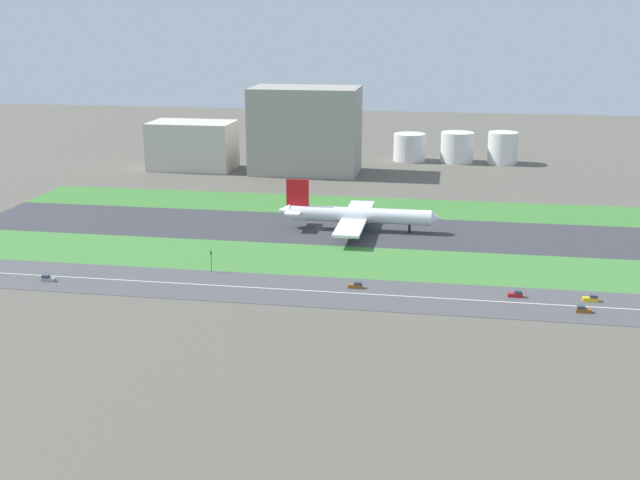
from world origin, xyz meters
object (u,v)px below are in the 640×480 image
at_px(car_0, 356,285).
at_px(terminal_building, 193,145).
at_px(fuel_tank_west, 409,147).
at_px(airliner, 356,215).
at_px(car_4, 591,298).
at_px(car_3, 583,310).
at_px(car_2, 48,279).
at_px(traffic_light, 211,260).
at_px(car_1, 516,294).
at_px(fuel_tank_centre, 457,147).
at_px(fuel_tank_east, 503,148).
at_px(hangar_building, 306,130).

bearing_deg(car_0, terminal_building, 121.90).
height_order(terminal_building, fuel_tank_west, terminal_building).
bearing_deg(airliner, car_4, -40.56).
bearing_deg(car_0, car_3, -8.49).
xyz_separation_m(car_2, car_3, (165.51, 0.00, 0.00)).
bearing_deg(car_3, fuel_tank_west, -74.90).
xyz_separation_m(car_0, fuel_tank_west, (3.04, 227.00, 6.98)).
relative_size(car_0, fuel_tank_west, 0.24).
bearing_deg(traffic_light, car_1, -4.65).
bearing_deg(fuel_tank_centre, car_2, -118.54).
height_order(traffic_light, fuel_tank_east, fuel_tank_east).
bearing_deg(fuel_tank_centre, fuel_tank_west, 180.00).
xyz_separation_m(car_3, fuel_tank_west, (-63.96, 237.00, 6.98)).
distance_m(terminal_building, fuel_tank_centre, 150.63).
bearing_deg(fuel_tank_west, airliner, -94.20).
relative_size(car_2, car_0, 1.00).
distance_m(traffic_light, fuel_tank_centre, 233.13).
xyz_separation_m(car_1, hangar_building, (-98.90, 182.00, 21.85)).
height_order(car_4, car_2, same).
distance_m(fuel_tank_west, fuel_tank_centre, 27.37).
bearing_deg(fuel_tank_east, car_1, -91.83).
bearing_deg(car_4, car_2, -176.62).
bearing_deg(car_3, airliner, -45.88).
xyz_separation_m(car_0, fuel_tank_east, (56.11, 227.00, 8.07)).
height_order(car_2, fuel_tank_west, fuel_tank_west).
xyz_separation_m(car_3, fuel_tank_east, (-10.90, 237.00, 8.07)).
height_order(car_3, fuel_tank_centre, fuel_tank_centre).
distance_m(airliner, car_2, 119.13).
bearing_deg(fuel_tank_centre, traffic_light, -110.02).
bearing_deg(car_0, car_2, -174.20).
relative_size(airliner, fuel_tank_centre, 3.49).
bearing_deg(fuel_tank_east, hangar_building, -157.03).
relative_size(traffic_light, hangar_building, 0.13).
bearing_deg(terminal_building, fuel_tank_east, 14.88).
bearing_deg(car_2, traffic_light, -159.88).
bearing_deg(car_0, traffic_light, 170.81).
bearing_deg(fuel_tank_west, hangar_building, -139.71).
xyz_separation_m(car_3, fuel_tank_centre, (-36.61, 237.00, 7.71)).
xyz_separation_m(car_4, fuel_tank_west, (-67.77, 227.00, 6.98)).
xyz_separation_m(airliner, car_2, (-89.88, -78.00, -5.31)).
distance_m(car_1, car_0, 48.86).
bearing_deg(terminal_building, traffic_light, -69.84).
relative_size(car_4, fuel_tank_west, 0.24).
xyz_separation_m(airliner, hangar_building, (-41.41, 114.00, 16.54)).
distance_m(car_2, car_0, 99.02).
relative_size(car_1, car_3, 1.00).
xyz_separation_m(fuel_tank_west, fuel_tank_centre, (27.36, 0.00, 0.74)).
height_order(car_3, fuel_tank_west, fuel_tank_west).
bearing_deg(traffic_light, fuel_tank_east, 64.28).
distance_m(airliner, traffic_light, 72.57).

